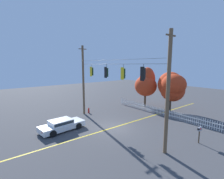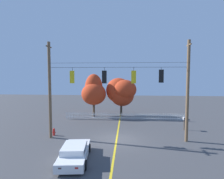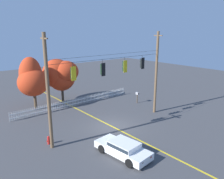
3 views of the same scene
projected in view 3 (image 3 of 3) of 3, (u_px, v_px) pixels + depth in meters
The scene contains 13 objects.
ground at pixel (112, 127), 22.22m from camera, with size 80.00×80.00×0.00m, color #424244.
lane_centerline_stripe at pixel (112, 127), 22.21m from camera, with size 0.16×36.00×0.01m, color gold.
signal_support_span at pixel (112, 81), 21.02m from camera, with size 12.98×1.10×9.12m.
traffic_signal_northbound_secondary at pixel (73, 73), 18.15m from camera, with size 0.43×0.38×1.47m.
traffic_signal_eastbound_side at pixel (103, 69), 20.01m from camera, with size 0.43×0.38×1.47m.
traffic_signal_northbound_primary at pixel (125, 66), 21.65m from camera, with size 0.43×0.38×1.47m.
traffic_signal_westbound_side at pixel (142, 63), 23.14m from camera, with size 0.43×0.38×1.39m.
white_picket_fence at pixel (76, 102), 28.20m from camera, with size 16.00×0.06×1.00m.
autumn_maple_near_fence at pixel (32, 79), 26.21m from camera, with size 3.60×3.23×6.26m.
autumn_maple_mid at pixel (61, 74), 29.28m from camera, with size 4.55×3.76×5.66m.
parked_car at pixel (123, 148), 17.00m from camera, with size 2.31×4.66×1.15m.
fire_hydrant at pixel (49, 140), 18.74m from camera, with size 0.38×0.22×0.74m.
roadside_mailbox at pixel (137, 94), 29.08m from camera, with size 0.25×0.44×1.45m.
Camera 3 is at (-13.13, -15.77, 9.26)m, focal length 36.09 mm.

